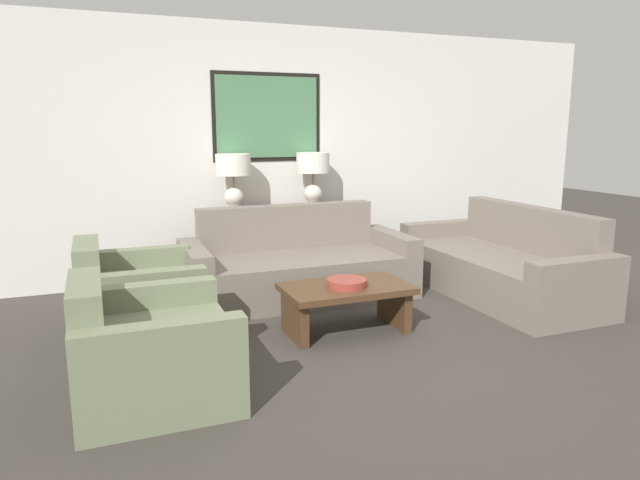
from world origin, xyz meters
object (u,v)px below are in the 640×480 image
(armchair_near_back_wall, at_px, (136,299))
(decorative_bowl, at_px, (347,283))
(couch_by_back_wall, at_px, (298,268))
(couch_by_side, at_px, (501,266))
(table_lamp_right, at_px, (313,170))
(table_lamp_left, at_px, (233,172))
(console_table, at_px, (275,243))
(coffee_table, at_px, (346,298))
(armchair_near_camera, at_px, (150,353))

(armchair_near_back_wall, bearing_deg, decorative_bowl, -22.22)
(couch_by_back_wall, relative_size, couch_by_side, 1.00)
(decorative_bowl, xyz_separation_m, armchair_near_back_wall, (-1.53, 0.63, -0.14))
(table_lamp_right, height_order, couch_by_back_wall, table_lamp_right)
(couch_by_side, bearing_deg, table_lamp_left, 148.70)
(console_table, bearing_deg, coffee_table, -89.01)
(console_table, bearing_deg, decorative_bowl, -89.45)
(coffee_table, relative_size, decorative_bowl, 3.21)
(coffee_table, distance_m, armchair_near_back_wall, 1.65)
(decorative_bowl, bearing_deg, couch_by_back_wall, 90.91)
(table_lamp_left, relative_size, decorative_bowl, 1.81)
(couch_by_side, relative_size, armchair_near_back_wall, 2.20)
(couch_by_side, bearing_deg, decorative_bowl, -166.60)
(table_lamp_left, xyz_separation_m, couch_by_back_wall, (0.43, -0.72, -0.87))
(console_table, bearing_deg, armchair_near_camera, -122.57)
(table_lamp_left, height_order, armchair_near_back_wall, table_lamp_left)
(coffee_table, bearing_deg, table_lamp_left, 104.54)
(console_table, xyz_separation_m, decorative_bowl, (0.02, -1.82, 0.02))
(couch_by_side, bearing_deg, armchair_near_back_wall, 176.79)
(table_lamp_left, height_order, couch_by_side, table_lamp_left)
(decorative_bowl, distance_m, armchair_near_back_wall, 1.66)
(console_table, height_order, couch_by_back_wall, couch_by_back_wall)
(table_lamp_left, xyz_separation_m, couch_by_side, (2.28, -1.39, -0.87))
(table_lamp_left, relative_size, coffee_table, 0.56)
(coffee_table, bearing_deg, couch_by_back_wall, 91.67)
(couch_by_back_wall, distance_m, armchair_near_camera, 2.24)
(console_table, relative_size, armchair_near_back_wall, 1.41)
(armchair_near_back_wall, bearing_deg, table_lamp_right, 31.64)
(table_lamp_right, xyz_separation_m, armchair_near_back_wall, (-1.94, -1.20, -0.87))
(table_lamp_right, bearing_deg, decorative_bowl, -102.80)
(table_lamp_right, relative_size, coffee_table, 0.56)
(couch_by_back_wall, bearing_deg, table_lamp_right, 59.07)
(coffee_table, relative_size, armchair_near_camera, 1.02)
(table_lamp_left, distance_m, couch_by_side, 2.81)
(table_lamp_right, xyz_separation_m, couch_by_side, (1.42, -1.39, -0.87))
(table_lamp_right, xyz_separation_m, coffee_table, (-0.40, -1.78, -0.87))
(armchair_near_camera, bearing_deg, couch_by_back_wall, 47.45)
(couch_by_back_wall, relative_size, armchair_near_camera, 2.20)
(console_table, relative_size, table_lamp_left, 2.45)
(table_lamp_left, bearing_deg, armchair_near_back_wall, -132.05)
(couch_by_back_wall, bearing_deg, console_table, 90.00)
(console_table, height_order, table_lamp_right, table_lamp_right)
(couch_by_side, bearing_deg, couch_by_back_wall, 160.18)
(table_lamp_left, distance_m, coffee_table, 2.04)
(couch_by_back_wall, xyz_separation_m, decorative_bowl, (0.02, -1.10, 0.13))
(coffee_table, xyz_separation_m, decorative_bowl, (-0.01, -0.04, 0.14))
(couch_by_back_wall, relative_size, armchair_near_back_wall, 2.20)
(armchair_near_back_wall, distance_m, armchair_near_camera, 1.17)
(armchair_near_back_wall, bearing_deg, couch_by_side, -3.21)
(console_table, distance_m, table_lamp_right, 0.87)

